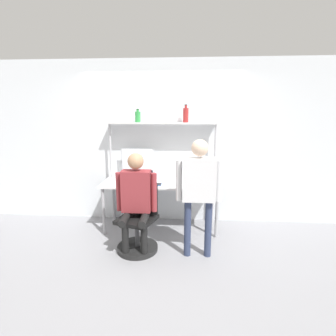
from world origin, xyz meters
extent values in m
plane|color=gray|center=(0.00, 0.00, 0.00)|extent=(12.00, 12.00, 0.00)
cube|color=silver|center=(0.00, 0.75, 1.35)|extent=(8.00, 0.06, 2.70)
cube|color=white|center=(0.00, 0.37, 0.76)|extent=(1.85, 0.70, 0.03)
cylinder|color=#A5A5AA|center=(-0.86, 0.08, 0.37)|extent=(0.05, 0.05, 0.74)
cylinder|color=#A5A5AA|center=(0.86, 0.08, 0.37)|extent=(0.05, 0.05, 0.74)
cylinder|color=#A5A5AA|center=(-0.86, 0.66, 0.37)|extent=(0.05, 0.05, 0.74)
cylinder|color=#A5A5AA|center=(0.86, 0.66, 0.37)|extent=(0.05, 0.05, 0.74)
cube|color=silver|center=(0.00, 0.58, 1.69)|extent=(1.76, 0.25, 0.02)
cylinder|color=#B2B2B7|center=(-0.86, 0.58, 0.85)|extent=(0.04, 0.04, 1.70)
cylinder|color=#B2B2B7|center=(0.86, 0.58, 0.85)|extent=(0.04, 0.04, 1.70)
cylinder|color=#B7B7BC|center=(-0.41, 0.57, 0.78)|extent=(0.22, 0.22, 0.01)
cylinder|color=#B7B7BC|center=(-0.41, 0.57, 0.84)|extent=(0.06, 0.06, 0.11)
cube|color=#B7B7BC|center=(-0.41, 0.58, 1.08)|extent=(0.52, 0.01, 0.39)
cube|color=silver|center=(-0.41, 0.57, 1.08)|extent=(0.50, 0.02, 0.37)
cube|color=#BCBCC1|center=(-0.27, 0.22, 0.78)|extent=(0.33, 0.21, 0.01)
cube|color=black|center=(-0.27, 0.21, 0.79)|extent=(0.28, 0.11, 0.00)
cube|color=#BCBCC1|center=(-0.27, 0.30, 0.89)|extent=(0.33, 0.06, 0.21)
cube|color=black|center=(-0.27, 0.30, 0.88)|extent=(0.29, 0.04, 0.18)
cube|color=#264C8C|center=(-0.01, 0.21, 0.78)|extent=(0.07, 0.15, 0.01)
cube|color=black|center=(-0.01, 0.21, 0.78)|extent=(0.06, 0.13, 0.00)
cylinder|color=black|center=(-0.26, -0.38, 0.03)|extent=(0.56, 0.56, 0.06)
cylinder|color=#4C4C51|center=(-0.26, -0.38, 0.24)|extent=(0.06, 0.06, 0.37)
cube|color=black|center=(-0.26, -0.38, 0.45)|extent=(0.59, 0.59, 0.05)
cube|color=black|center=(-0.19, -0.18, 0.70)|extent=(0.40, 0.18, 0.45)
cylinder|color=black|center=(-0.38, -0.55, 0.24)|extent=(0.09, 0.09, 0.48)
cylinder|color=black|center=(-0.14, -0.55, 0.24)|extent=(0.09, 0.09, 0.48)
cylinder|color=black|center=(-0.38, -0.52, 0.52)|extent=(0.10, 0.38, 0.10)
cylinder|color=black|center=(-0.14, -0.52, 0.52)|extent=(0.10, 0.38, 0.10)
cube|color=maroon|center=(-0.26, -0.35, 0.84)|extent=(0.38, 0.20, 0.55)
cylinder|color=maroon|center=(-0.49, -0.35, 0.83)|extent=(0.08, 0.08, 0.52)
cylinder|color=maroon|center=(-0.02, -0.35, 0.83)|extent=(0.08, 0.08, 0.52)
sphere|color=tan|center=(-0.26, -0.35, 1.24)|extent=(0.21, 0.21, 0.21)
cylinder|color=#2D3856|center=(0.42, -0.46, 0.39)|extent=(0.09, 0.09, 0.77)
cylinder|color=#2D3856|center=(0.69, -0.46, 0.39)|extent=(0.09, 0.09, 0.77)
cube|color=silver|center=(0.56, -0.46, 1.04)|extent=(0.41, 0.20, 0.55)
cylinder|color=silver|center=(0.31, -0.46, 1.03)|extent=(0.08, 0.08, 0.52)
cylinder|color=silver|center=(0.81, -0.46, 1.03)|extent=(0.08, 0.08, 0.52)
sphere|color=beige|center=(0.56, -0.46, 1.44)|extent=(0.21, 0.21, 0.21)
cylinder|color=maroon|center=(0.38, 0.58, 1.81)|extent=(0.09, 0.09, 0.22)
cylinder|color=maroon|center=(0.38, 0.58, 1.95)|extent=(0.04, 0.04, 0.04)
cylinder|color=black|center=(0.38, 0.58, 1.97)|extent=(0.04, 0.04, 0.01)
cylinder|color=#2D8C3F|center=(-0.39, 0.58, 1.79)|extent=(0.09, 0.09, 0.17)
cylinder|color=#2D8C3F|center=(-0.39, 0.58, 1.89)|extent=(0.04, 0.04, 0.03)
cylinder|color=black|center=(-0.39, 0.58, 1.91)|extent=(0.04, 0.04, 0.01)
camera|label=1|loc=(0.39, -3.64, 1.89)|focal=28.00mm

